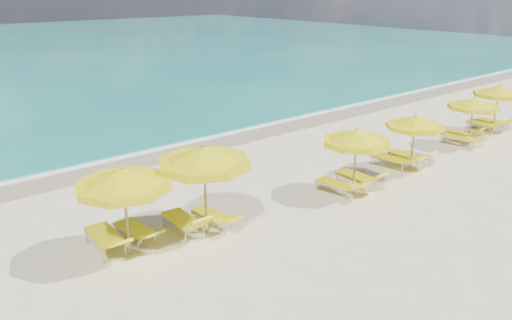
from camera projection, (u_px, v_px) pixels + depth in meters
ground_plane at (286, 208)px, 15.64m from camera, size 120.00×120.00×0.00m
wet_sand_band at (167, 151)px, 21.02m from camera, size 120.00×2.60×0.01m
foam_line at (157, 147)px, 21.60m from camera, size 120.00×1.20×0.03m
whitecap_far at (148, 77)px, 37.89m from camera, size 18.00×0.30×0.05m
umbrella_2 at (123, 180)px, 12.27m from camera, size 2.61×2.61×2.45m
umbrella_3 at (204, 157)px, 13.40m from camera, size 2.82×2.82×2.63m
umbrella_4 at (357, 138)px, 16.12m from camera, size 2.91×2.91×2.29m
umbrella_5 at (415, 123)px, 18.25m from camera, size 2.66×2.66×2.17m
umbrella_6 at (474, 104)px, 21.21m from camera, size 2.82×2.82×2.15m
umbrella_7 at (499, 91)px, 23.17m from camera, size 2.75×2.75×2.29m
lounger_2_left at (106, 242)px, 13.08m from camera, size 0.78×2.05×0.81m
lounger_2_right at (136, 234)px, 13.56m from camera, size 0.72×1.84×0.69m
lounger_3_left at (184, 225)px, 14.01m from camera, size 0.70×1.88×0.89m
lounger_3_right at (213, 219)px, 14.45m from camera, size 0.74×1.76×0.61m
lounger_4_left at (337, 188)px, 16.64m from camera, size 0.88×1.87×0.66m
lounger_4_right at (357, 181)px, 17.21m from camera, size 0.67×1.89×0.84m
lounger_5_left at (392, 162)px, 19.00m from camera, size 0.94×2.11×0.74m
lounger_5_right at (408, 159)px, 19.33m from camera, size 0.65×1.83×0.82m
lounger_6_left at (459, 141)px, 21.68m from camera, size 0.93×1.89×0.66m
lounger_6_right at (462, 136)px, 22.39m from camera, size 0.59×1.58×0.77m
lounger_7_left at (484, 127)px, 23.72m from camera, size 0.79×1.85×0.85m
lounger_7_right at (493, 125)px, 24.09m from camera, size 0.67×1.81×0.89m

